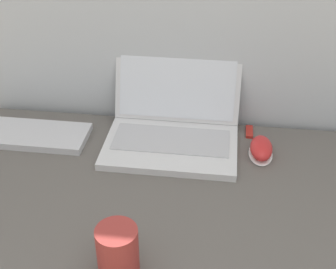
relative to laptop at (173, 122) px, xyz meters
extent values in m
cube|color=silver|center=(0.00, -0.06, -0.04)|extent=(0.36, 0.24, 0.02)
cube|color=#B7B7BC|center=(0.00, -0.04, -0.03)|extent=(0.32, 0.13, 0.00)
cube|color=silver|center=(0.00, 0.10, 0.07)|extent=(0.36, 0.09, 0.22)
cube|color=white|center=(0.00, 0.09, 0.08)|extent=(0.33, 0.07, 0.20)
cylinder|color=#9E332D|center=(-0.05, -0.48, 0.00)|extent=(0.08, 0.08, 0.11)
cylinder|color=black|center=(-0.05, -0.48, 0.05)|extent=(0.07, 0.07, 0.01)
ellipsoid|color=white|center=(0.24, -0.05, -0.05)|extent=(0.06, 0.11, 0.01)
ellipsoid|color=red|center=(0.24, -0.05, -0.03)|extent=(0.06, 0.11, 0.04)
cube|color=silver|center=(-0.45, -0.05, -0.04)|extent=(0.43, 0.14, 0.02)
cube|color=#B2261E|center=(0.22, 0.06, -0.05)|extent=(0.02, 0.06, 0.01)
camera|label=1|loc=(0.13, -1.10, 0.69)|focal=50.00mm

